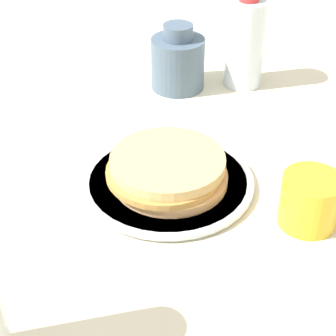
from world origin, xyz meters
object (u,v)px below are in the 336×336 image
cream_jug (178,61)px  water_bottle_near (245,43)px  plate (168,182)px  juice_glass (310,201)px  pancake_stack (168,170)px

cream_jug → water_bottle_near: bearing=-179.5°
plate → water_bottle_near: 0.38m
juice_glass → cream_jug: bearing=-72.2°
plate → pancake_stack: 0.03m
pancake_stack → cream_jug: cream_jug is taller
plate → juice_glass: juice_glass is taller
cream_jug → plate: bearing=81.2°
pancake_stack → plate: bearing=-102.1°
plate → cream_jug: bearing=-98.8°
pancake_stack → cream_jug: 0.33m
pancake_stack → water_bottle_near: bearing=-119.1°
juice_glass → plate: bearing=-28.9°
pancake_stack → juice_glass: bearing=152.4°
plate → water_bottle_near: water_bottle_near is taller
cream_jug → water_bottle_near: (-0.13, -0.00, 0.03)m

